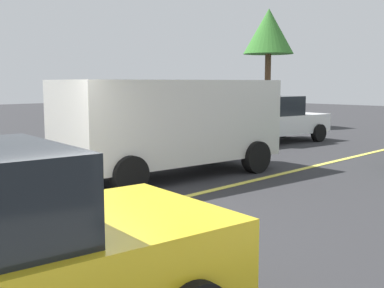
% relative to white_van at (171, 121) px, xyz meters
% --- Properties ---
extents(ground_plane, '(80.00, 80.00, 0.00)m').
position_rel_white_van_xyz_m(ground_plane, '(-3.73, -1.73, -1.27)').
color(ground_plane, '#2D2D30').
extents(lane_marking_centre, '(28.00, 0.16, 0.01)m').
position_rel_white_van_xyz_m(lane_marking_centre, '(-0.73, -1.73, -1.26)').
color(lane_marking_centre, '#E0D14C').
extents(white_van, '(5.38, 2.69, 2.20)m').
position_rel_white_van_xyz_m(white_van, '(0.00, 0.00, 0.00)').
color(white_van, silver).
rests_on(white_van, ground_plane).
extents(car_white_crossing, '(4.53, 2.43, 1.66)m').
position_rel_white_van_xyz_m(car_white_crossing, '(6.77, 1.97, -0.44)').
color(car_white_crossing, white).
rests_on(car_white_crossing, ground_plane).
extents(tree_left_verge, '(2.42, 2.42, 5.66)m').
position_rel_white_van_xyz_m(tree_left_verge, '(11.90, 5.88, 3.25)').
color(tree_left_verge, '#513823').
rests_on(tree_left_verge, ground_plane).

